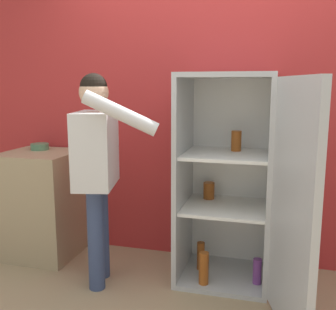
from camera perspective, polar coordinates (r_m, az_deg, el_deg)
wall_back at (r=3.27m, az=6.03°, el=6.60°), size 7.00×0.06×2.55m
refrigerator at (r=2.87m, az=10.21°, el=-4.24°), size 0.91×1.27×1.56m
person at (r=2.86m, az=-10.24°, el=-0.19°), size 0.71×0.60×1.56m
counter at (r=3.62m, az=-17.80°, el=-6.73°), size 0.61×0.58×0.91m
bowl at (r=3.64m, az=-18.12°, el=1.17°), size 0.16×0.16×0.06m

